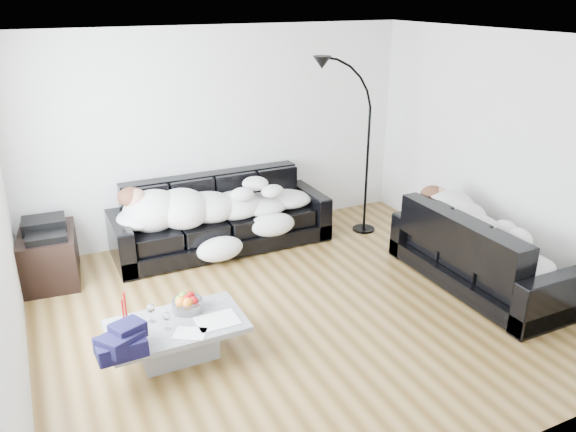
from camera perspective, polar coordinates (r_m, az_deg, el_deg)
name	(u,v)px	position (r m, az deg, el deg)	size (l,w,h in m)	color
ground	(301,309)	(5.69, 1.33, -9.46)	(5.00, 5.00, 0.00)	brown
wall_back	(221,134)	(7.13, -6.87, 8.28)	(5.00, 0.02, 2.60)	silver
wall_left	(0,234)	(4.64, -27.25, -1.65)	(0.02, 4.50, 2.60)	silver
wall_right	(506,154)	(6.61, 21.24, 5.85)	(0.02, 4.50, 2.60)	silver
ceiling	(304,38)	(4.87, 1.60, 17.63)	(5.00, 5.00, 0.00)	white
sofa_back	(221,214)	(6.89, -6.78, 0.16)	(2.61, 0.90, 0.85)	black
sofa_right	(481,250)	(6.30, 19.05, -3.24)	(2.04, 0.88, 0.83)	black
sleeper_back	(222,199)	(6.77, -6.72, 1.70)	(2.21, 0.76, 0.44)	white
sleeper_right	(484,230)	(6.21, 19.29, -1.40)	(1.75, 0.74, 0.43)	white
teal_cushion	(440,204)	(6.57, 15.23, 1.14)	(0.36, 0.30, 0.20)	#0C554E
coffee_table	(178,340)	(5.04, -11.12, -12.25)	(1.15, 0.67, 0.33)	#939699
fruit_bowl	(187,302)	(5.07, -10.19, -8.60)	(0.27, 0.27, 0.17)	white
wine_glass_a	(151,313)	(4.97, -13.74, -9.56)	(0.07, 0.07, 0.17)	white
wine_glass_b	(137,325)	(4.84, -15.10, -10.67)	(0.07, 0.07, 0.16)	white
wine_glass_c	(167,321)	(4.84, -12.21, -10.37)	(0.07, 0.07, 0.16)	white
candle_left	(123,313)	(4.98, -16.40, -9.39)	(0.04, 0.04, 0.23)	maroon
candle_right	(125,307)	(5.02, -16.20, -8.84)	(0.05, 0.05, 0.27)	maroon
newspaper_a	(217,320)	(4.92, -7.22, -10.46)	(0.36, 0.27, 0.01)	silver
newspaper_b	(190,333)	(4.79, -9.91, -11.63)	(0.26, 0.18, 0.01)	silver
navy_jacket	(124,333)	(4.60, -16.34, -11.29)	(0.40, 0.33, 0.20)	black
shoes	(427,260)	(6.74, 13.89, -4.35)	(0.47, 0.34, 0.11)	#472311
av_cabinet	(50,257)	(6.63, -23.06, -3.81)	(0.56, 0.82, 0.56)	black
stereo	(44,227)	(6.50, -23.51, -1.05)	(0.44, 0.34, 0.13)	black
floor_lamp	(368,157)	(7.22, 8.08, 5.95)	(0.73, 0.29, 2.01)	black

